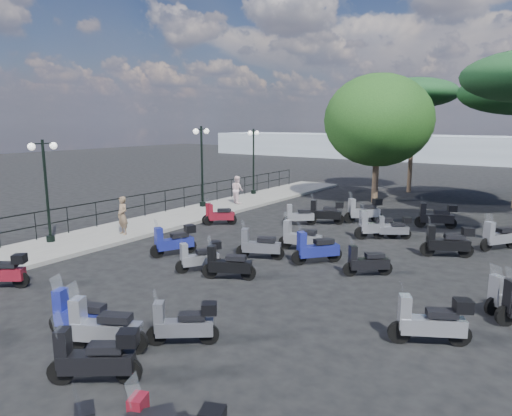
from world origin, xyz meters
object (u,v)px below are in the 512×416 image
Objects in this scene: scooter_3 at (218,215)px; scooter_27 at (436,216)px; scooter_12 at (103,329)px; scooter_16 at (364,211)px; scooter_1 at (0,271)px; scooter_7 at (227,265)px; scooter_5 at (81,317)px; scooter_14 at (300,238)px; lamp_post_1 at (202,161)px; scooter_21 at (393,228)px; scooter_26 at (499,237)px; pine_2 at (415,93)px; lamp_post_0 at (46,184)px; lamp_post_2 at (254,157)px; scooter_20 at (448,242)px; scooter_15 at (376,226)px; scooter_2 at (174,241)px; pedestrian_far at (237,190)px; scooter_24 at (509,295)px; broadleaf_tree at (378,120)px; scooter_6 at (199,257)px; scooter_8 at (259,246)px; scooter_10 at (326,213)px; woman at (123,215)px; scooter_4 at (219,215)px; scooter_23 at (431,322)px; scooter_11 at (95,358)px; scooter_13 at (316,249)px; scooter_18 at (183,324)px; scooter_9 at (299,216)px.

scooter_3 is 9.70m from scooter_27.
scooter_16 is (-0.20, 14.63, 0.06)m from scooter_12.
scooter_7 is (4.85, 4.21, -0.04)m from scooter_1.
scooter_14 is at bearing -25.56° from scooter_5.
scooter_7 is (8.03, -8.08, -2.13)m from lamp_post_1.
scooter_26 is at bearing -112.50° from scooter_21.
scooter_12 reaches higher than scooter_3.
scooter_26 is 0.20× the size of pine_2.
lamp_post_2 reaches higher than lamp_post_0.
scooter_16 reaches higher than scooter_20.
scooter_2 is at bearing 97.17° from scooter_15.
pedestrian_far reaches higher than scooter_24.
scooter_2 is 15.16m from broadleaf_tree.
scooter_26 is at bearing -101.24° from scooter_6.
lamp_post_0 reaches higher than scooter_8.
lamp_post_1 reaches higher than scooter_7.
lamp_post_0 is 2.33× the size of scooter_12.
scooter_10 is 1.83m from scooter_16.
scooter_1 is at bearing 128.61° from scooter_27.
scooter_2 is (4.83, 1.72, -1.83)m from lamp_post_0.
scooter_10 is 1.02× the size of scooter_20.
woman is 1.06× the size of scooter_16.
scooter_4 is 0.86× the size of scooter_23.
lamp_post_1 is 12.86m from scooter_1.
broadleaf_tree is at bearing -58.90° from scooter_6.
scooter_24 is at bearing -49.96° from scooter_23.
scooter_2 is at bearing 143.72° from scooter_4.
scooter_27 is (8.37, 4.90, 0.09)m from scooter_3.
lamp_post_0 is at bearing 69.14° from scooter_7.
scooter_2 is 10.33m from scooter_24.
scooter_11 is 1.01× the size of scooter_13.
scooter_7 is 3.22m from scooter_13.
scooter_18 is 0.87× the size of scooter_26.
scooter_14 is at bearing -30.63° from scooter_7.
lamp_post_1 is 2.94× the size of scooter_13.
woman is at bearing 94.84° from scooter_16.
pedestrian_far is 0.93× the size of scooter_12.
scooter_6 is at bearing 82.07° from scooter_26.
scooter_7 is at bearing 166.44° from scooter_10.
lamp_post_2 is at bearing 89.90° from lamp_post_0.
scooter_20 is at bearing -144.14° from scooter_4.
scooter_26 is (14.14, 8.98, -1.86)m from lamp_post_0.
scooter_21 is (3.45, -1.00, -0.08)m from scooter_10.
scooter_3 is 1.09× the size of scooter_9.
scooter_10 is at bearing 61.73° from woman.
scooter_21 is 8.99m from scooter_23.
scooter_11 is at bearing 148.99° from scooter_2.
scooter_1 is 0.98× the size of scooter_13.
scooter_2 reaches higher than scooter_4.
scooter_15 reaches higher than scooter_21.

